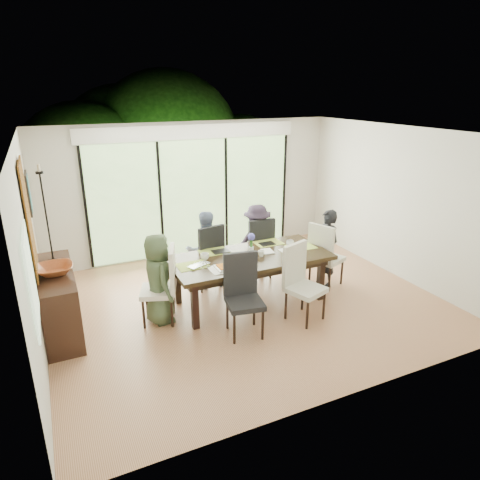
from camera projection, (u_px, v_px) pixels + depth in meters
name	position (u px, v px, depth m)	size (l,w,h in m)	color
floor	(246.00, 303.00, 6.97)	(6.00, 5.00, 0.01)	brown
ceiling	(247.00, 132.00, 6.06)	(6.00, 5.00, 0.01)	white
wall_back	(193.00, 190.00, 8.66)	(6.00, 0.02, 2.70)	beige
wall_front	(353.00, 290.00, 4.37)	(6.00, 0.02, 2.70)	beige
wall_left	(30.00, 254.00, 5.33)	(0.02, 5.00, 2.70)	white
wall_right	(397.00, 202.00, 7.71)	(0.02, 5.00, 2.70)	white
glass_doors	(194.00, 197.00, 8.68)	(4.20, 0.02, 2.30)	#598C3F
blinds_header	(192.00, 132.00, 8.23)	(4.40, 0.06, 0.28)	white
mullion_a	(86.00, 209.00, 7.84)	(0.05, 0.04, 2.30)	black
mullion_b	(161.00, 201.00, 8.39)	(0.05, 0.04, 2.30)	black
mullion_c	(226.00, 194.00, 8.95)	(0.05, 0.04, 2.30)	black
mullion_d	(284.00, 188.00, 9.50)	(0.05, 0.04, 2.30)	black
side_window	(31.00, 279.00, 4.27)	(0.02, 0.90, 1.00)	#8CAD7F
deck	(183.00, 241.00, 9.90)	(6.00, 1.80, 0.10)	brown
rail_top	(172.00, 208.00, 10.38)	(6.00, 0.08, 0.06)	brown
foliage_left	(85.00, 170.00, 10.22)	(3.20, 3.20, 3.20)	#14380F
foliage_mid	(167.00, 147.00, 11.48)	(4.00, 4.00, 4.00)	#14380F
foliage_right	(240.00, 167.00, 11.69)	(2.80, 2.80, 2.80)	#14380F
foliage_far	(125.00, 153.00, 11.75)	(3.60, 3.60, 3.60)	#14380F
table_top	(250.00, 258.00, 6.77)	(2.54, 1.17, 0.06)	black
table_apron	(250.00, 263.00, 6.80)	(2.33, 0.95, 0.11)	black
table_leg_fl	(195.00, 306.00, 6.11)	(0.10, 0.10, 0.73)	black
table_leg_fr	(321.00, 279.00, 6.96)	(0.10, 0.10, 0.73)	black
table_leg_bl	(177.00, 282.00, 6.84)	(0.10, 0.10, 0.73)	black
table_leg_br	(293.00, 261.00, 7.70)	(0.10, 0.10, 0.73)	black
chair_left_end	(157.00, 285.00, 6.24)	(0.49, 0.49, 1.17)	white
chair_right_end	(327.00, 254.00, 7.42)	(0.49, 0.49, 1.17)	beige
chair_far_left	(205.00, 255.00, 7.38)	(0.49, 0.49, 1.17)	black
chair_far_right	(256.00, 246.00, 7.77)	(0.49, 0.49, 1.17)	black
chair_near_left	(245.00, 297.00, 5.89)	(0.49, 0.49, 1.17)	black
chair_near_right	(306.00, 284.00, 6.28)	(0.49, 0.49, 1.17)	beige
person_left_end	(158.00, 279.00, 6.21)	(0.64, 0.40, 1.37)	#425538
person_right_end	(327.00, 248.00, 7.38)	(0.64, 0.40, 1.37)	black
person_far_left	(205.00, 250.00, 7.33)	(0.64, 0.40, 1.37)	#7B8CB1
person_far_right	(257.00, 241.00, 7.72)	(0.64, 0.40, 1.37)	#291F2F
placemat_left	(193.00, 266.00, 6.38)	(0.47, 0.34, 0.01)	#95AD3D
placemat_right	(301.00, 247.00, 7.13)	(0.47, 0.34, 0.01)	#A3BE43
placemat_far_l	(214.00, 252.00, 6.92)	(0.47, 0.34, 0.01)	olive
placemat_far_r	(268.00, 243.00, 7.32)	(0.47, 0.34, 0.01)	#A8BB43
placemat_paper	(225.00, 268.00, 6.28)	(0.47, 0.34, 0.01)	white
tablet_far_l	(221.00, 251.00, 6.91)	(0.28, 0.19, 0.01)	black
tablet_far_r	(267.00, 244.00, 7.25)	(0.25, 0.18, 0.01)	black
papers	(289.00, 250.00, 6.99)	(0.32, 0.23, 0.00)	white
platter_base	(225.00, 267.00, 6.28)	(0.28, 0.28, 0.03)	white
platter_snacks	(225.00, 266.00, 6.27)	(0.21, 0.21, 0.01)	#C66417
vase	(251.00, 251.00, 6.80)	(0.08, 0.08, 0.13)	silver
hyacinth_stems	(251.00, 243.00, 6.76)	(0.04, 0.04, 0.17)	#337226
hyacinth_blooms	(251.00, 237.00, 6.72)	(0.12, 0.12, 0.12)	#5351CA
laptop	(201.00, 266.00, 6.33)	(0.35, 0.22, 0.03)	silver
cup_a	(205.00, 257.00, 6.59)	(0.13, 0.13, 0.10)	white
cup_b	(261.00, 254.00, 6.72)	(0.11, 0.11, 0.10)	white
cup_c	(290.00, 244.00, 7.14)	(0.13, 0.13, 0.10)	white
book	(262.00, 252.00, 6.90)	(0.17, 0.24, 0.02)	white
sideboard	(60.00, 301.00, 6.04)	(0.46, 1.64, 0.92)	black
bowl	(54.00, 269.00, 5.78)	(0.49, 0.49, 0.12)	brown
candlestick_base	(53.00, 261.00, 6.18)	(0.10, 0.10, 0.04)	black
candlestick_shaft	(47.00, 218.00, 5.96)	(0.02, 0.02, 1.28)	black
candlestick_pan	(39.00, 173.00, 5.75)	(0.10, 0.10, 0.03)	black
candle	(39.00, 168.00, 5.73)	(0.04, 0.04, 0.10)	silver
tapestry	(29.00, 218.00, 5.57)	(0.02, 1.00, 1.50)	#8E4E14
art_frame	(28.00, 193.00, 6.66)	(0.03, 0.55, 0.65)	black
art_canvas	(30.00, 193.00, 6.67)	(0.01, 0.45, 0.55)	#194A52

